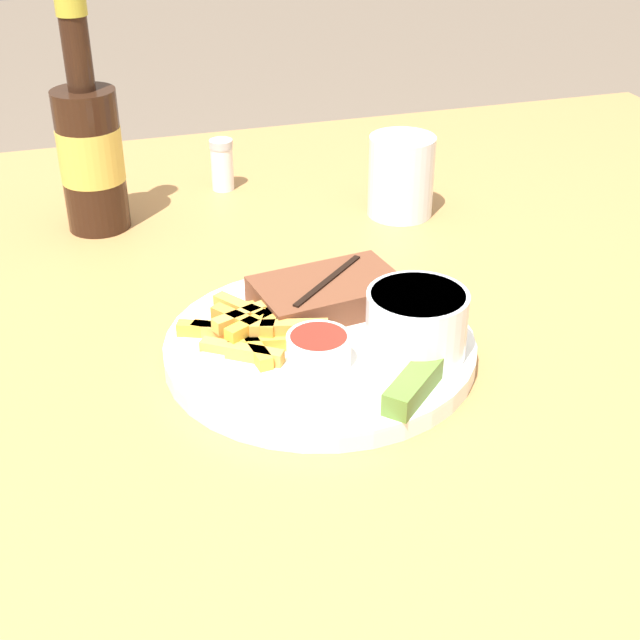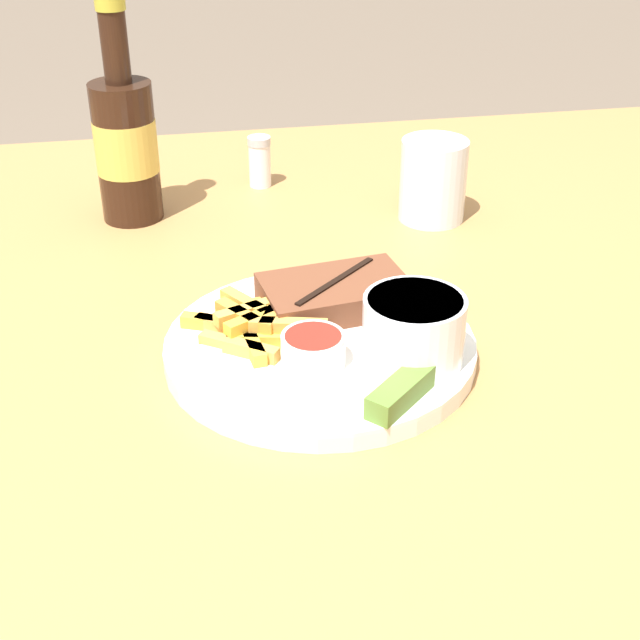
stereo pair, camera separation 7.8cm
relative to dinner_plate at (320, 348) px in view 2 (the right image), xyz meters
The scene contains 11 objects.
dining_table 0.07m from the dinner_plate, ahead, with size 1.50×1.29×0.74m.
dinner_plate is the anchor object (origin of this frame).
steak_portion 0.06m from the dinner_plate, 65.68° to the left, with size 0.15×0.10×0.03m.
fries_pile 0.06m from the dinner_plate, 160.56° to the left, with size 0.13×0.11×0.02m.
coleslaw_cup 0.09m from the dinner_plate, 33.32° to the right, with size 0.09×0.09×0.06m.
dipping_sauce_cup 0.05m from the dinner_plate, 108.92° to the right, with size 0.05×0.05×0.03m.
pickle_spear 0.11m from the dinner_plate, 64.83° to the right, with size 0.07×0.07×0.02m.
fork_utensil 0.07m from the dinner_plate, behind, with size 0.13×0.02×0.00m.
beer_bottle 0.39m from the dinner_plate, 115.05° to the left, with size 0.07×0.07×0.26m.
drinking_glass 0.34m from the dinner_plate, 56.11° to the left, with size 0.08×0.08×0.10m.
salt_shaker 0.42m from the dinner_plate, 89.50° to the left, with size 0.03×0.03×0.07m.
Camera 2 is at (-0.12, -0.66, 1.17)m, focal length 50.00 mm.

